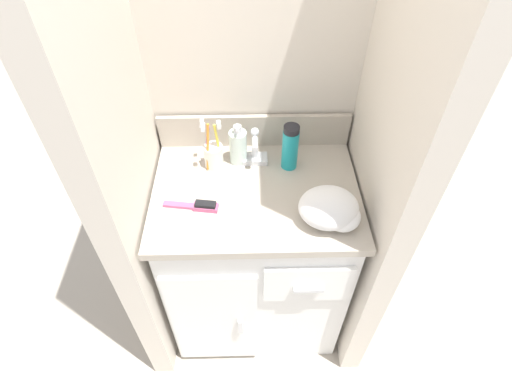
# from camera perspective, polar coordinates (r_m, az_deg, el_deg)

# --- Properties ---
(ground_plane) EXTENTS (6.00, 6.00, 0.00)m
(ground_plane) POSITION_cam_1_polar(r_m,az_deg,el_deg) (2.02, -0.02, -16.06)
(ground_plane) COLOR #ADA393
(wall_back) EXTENTS (0.88, 0.08, 2.20)m
(wall_back) POSITION_cam_1_polar(r_m,az_deg,el_deg) (1.42, -0.32, 17.35)
(wall_back) COLOR beige
(wall_back) RESTS_ON ground_plane
(wall_left) EXTENTS (0.08, 0.59, 2.20)m
(wall_left) POSITION_cam_1_polar(r_m,az_deg,el_deg) (1.22, -19.45, 9.23)
(wall_left) COLOR beige
(wall_left) RESTS_ON ground_plane
(wall_right) EXTENTS (0.08, 0.59, 2.20)m
(wall_right) POSITION_cam_1_polar(r_m,az_deg,el_deg) (1.24, 19.20, 9.74)
(wall_right) COLOR beige
(wall_right) RESTS_ON ground_plane
(vanity) EXTENTS (0.70, 0.53, 0.81)m
(vanity) POSITION_cam_1_polar(r_m,az_deg,el_deg) (1.65, -0.06, -9.34)
(vanity) COLOR white
(vanity) RESTS_ON ground_plane
(backsplash) EXTENTS (0.70, 0.02, 0.13)m
(backsplash) POSITION_cam_1_polar(r_m,az_deg,el_deg) (1.49, -0.24, 8.78)
(backsplash) COLOR #B2A899
(backsplash) RESTS_ON vanity
(sink_faucet) EXTENTS (0.09, 0.09, 0.14)m
(sink_faucet) POSITION_cam_1_polar(r_m,az_deg,el_deg) (1.43, -0.16, 5.88)
(sink_faucet) COLOR silver
(sink_faucet) RESTS_ON vanity
(toothbrush_cup) EXTENTS (0.08, 0.08, 0.20)m
(toothbrush_cup) POSITION_cam_1_polar(r_m,az_deg,el_deg) (1.42, -6.13, 5.42)
(toothbrush_cup) COLOR white
(toothbrush_cup) RESTS_ON vanity
(soap_dispenser) EXTENTS (0.06, 0.07, 0.16)m
(soap_dispenser) POSITION_cam_1_polar(r_m,az_deg,el_deg) (1.42, -2.58, 6.54)
(soap_dispenser) COLOR silver
(soap_dispenser) RESTS_ON vanity
(shaving_cream_can) EXTENTS (0.06, 0.06, 0.17)m
(shaving_cream_can) POSITION_cam_1_polar(r_m,az_deg,el_deg) (1.39, 4.90, 6.39)
(shaving_cream_can) COLOR teal
(shaving_cream_can) RESTS_ON vanity
(hairbrush) EXTENTS (0.18, 0.05, 0.03)m
(hairbrush) POSITION_cam_1_polar(r_m,az_deg,el_deg) (1.30, -8.25, -1.98)
(hairbrush) COLOR #C1517F
(hairbrush) RESTS_ON vanity
(hand_towel) EXTENTS (0.19, 0.16, 0.11)m
(hand_towel) POSITION_cam_1_polar(r_m,az_deg,el_deg) (1.25, 10.76, -2.47)
(hand_towel) COLOR white
(hand_towel) RESTS_ON vanity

